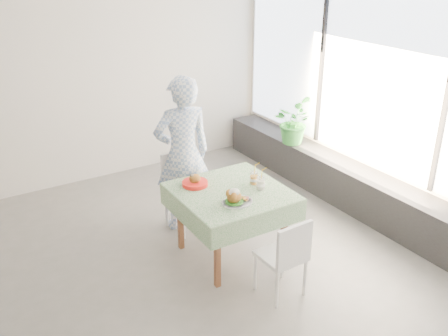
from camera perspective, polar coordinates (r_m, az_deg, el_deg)
floor at (r=4.97m, az=-9.42°, el=-12.48°), size 6.00×6.00×0.00m
wall_back at (r=6.59m, az=-19.00°, el=9.30°), size 6.00×0.02×2.80m
wall_front at (r=2.43m, az=13.15°, el=-15.59°), size 6.00×0.02×2.80m
wall_right at (r=5.99m, az=17.16°, el=8.17°), size 0.02×5.00×2.80m
window_pane at (r=5.91m, az=17.25°, el=10.46°), size 0.01×4.80×2.18m
window_ledge at (r=6.25m, az=14.67°, el=-2.22°), size 0.40×4.80×0.50m
cafe_table at (r=5.01m, az=0.79°, el=-5.48°), size 1.06×1.06×0.74m
chair_far at (r=5.62m, az=-4.22°, el=-4.29°), size 0.45×0.45×0.88m
chair_near at (r=4.63m, az=6.54°, el=-11.58°), size 0.38×0.38×0.79m
diner at (r=5.41m, az=-4.74°, el=1.57°), size 0.68×0.50×1.74m
main_dish at (r=4.62m, az=1.35°, el=-3.51°), size 0.31×0.31×0.16m
juice_cup_orange at (r=5.00m, az=3.45°, el=-1.22°), size 0.09×0.09×0.25m
juice_cup_lemonade at (r=4.90m, az=4.23°, el=-1.80°), size 0.09×0.09×0.25m
second_dish at (r=4.98m, az=-3.35°, el=-1.61°), size 0.26×0.26×0.12m
potted_plant at (r=6.72m, az=7.81°, el=5.33°), size 0.71×0.72×0.61m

